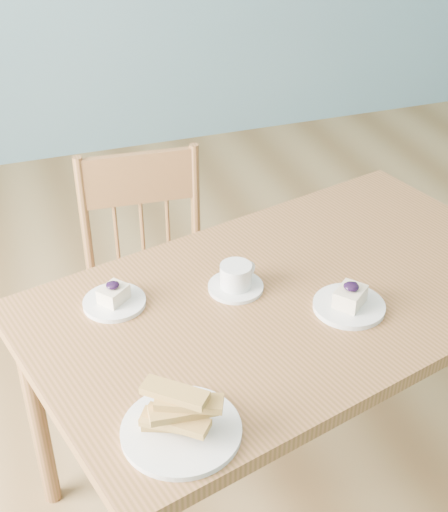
# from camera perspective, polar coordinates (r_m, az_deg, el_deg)

# --- Properties ---
(room) EXTENTS (5.01, 5.01, 2.71)m
(room) POSITION_cam_1_polar(r_m,az_deg,el_deg) (1.62, 15.34, 17.63)
(room) COLOR olive
(room) RESTS_ON ground
(dining_table) EXTENTS (1.46, 1.05, 0.71)m
(dining_table) POSITION_cam_1_polar(r_m,az_deg,el_deg) (1.83, 5.44, -4.65)
(dining_table) COLOR #955E38
(dining_table) RESTS_ON ground
(dining_chair) EXTENTS (0.42, 0.40, 0.85)m
(dining_chair) POSITION_cam_1_polar(r_m,az_deg,el_deg) (2.26, -5.83, -2.54)
(dining_chair) COLOR #955E38
(dining_chair) RESTS_ON ground
(cheesecake_plate_near) EXTENTS (0.17, 0.17, 0.07)m
(cheesecake_plate_near) POSITION_cam_1_polar(r_m,az_deg,el_deg) (1.74, 10.00, -3.65)
(cheesecake_plate_near) COLOR silver
(cheesecake_plate_near) RESTS_ON dining_table
(cheesecake_plate_far) EXTENTS (0.15, 0.15, 0.06)m
(cheesecake_plate_far) POSITION_cam_1_polar(r_m,az_deg,el_deg) (1.75, -8.79, -3.40)
(cheesecake_plate_far) COLOR silver
(cheesecake_plate_far) RESTS_ON dining_table
(coffee_cup) EXTENTS (0.14, 0.14, 0.07)m
(coffee_cup) POSITION_cam_1_polar(r_m,az_deg,el_deg) (1.77, 0.98, -1.82)
(coffee_cup) COLOR silver
(coffee_cup) RESTS_ON dining_table
(biscotti_plate) EXTENTS (0.24, 0.24, 0.11)m
(biscotti_plate) POSITION_cam_1_polar(r_m,az_deg,el_deg) (1.41, -3.48, -12.97)
(biscotti_plate) COLOR silver
(biscotti_plate) RESTS_ON dining_table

